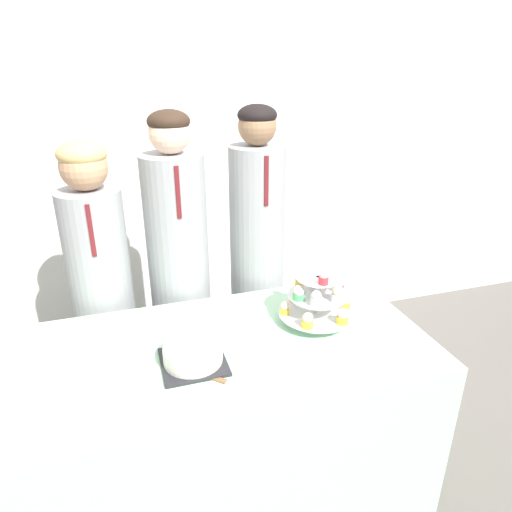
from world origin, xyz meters
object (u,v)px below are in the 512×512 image
(round_cake, at_px, (193,350))
(student_2, at_px, (257,276))
(student_1, at_px, (181,288))
(cake_knife, at_px, (229,383))
(cupcake_stand, at_px, (318,297))
(student_0, at_px, (105,306))

(round_cake, xyz_separation_m, student_2, (0.43, 0.63, -0.07))
(student_1, height_order, student_2, student_2)
(round_cake, height_order, student_2, student_2)
(round_cake, bearing_deg, cake_knife, -58.08)
(student_2, bearing_deg, cupcake_stand, -79.33)
(student_2, bearing_deg, student_0, -180.00)
(student_0, xyz_separation_m, student_2, (0.74, 0.00, 0.05))
(round_cake, height_order, student_0, student_0)
(cake_knife, distance_m, student_0, 0.88)
(round_cake, bearing_deg, student_1, 85.38)
(round_cake, relative_size, student_2, 0.14)
(cake_knife, relative_size, student_2, 0.15)
(round_cake, relative_size, student_0, 0.15)
(student_2, bearing_deg, cake_knife, -113.82)
(cupcake_stand, distance_m, student_1, 0.71)
(cake_knife, bearing_deg, student_2, 110.00)
(round_cake, height_order, cake_knife, round_cake)
(round_cake, height_order, cupcake_stand, cupcake_stand)
(cake_knife, xyz_separation_m, student_2, (0.34, 0.78, -0.02))
(cake_knife, height_order, student_1, student_1)
(student_1, distance_m, student_2, 0.38)
(cupcake_stand, relative_size, student_0, 0.21)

